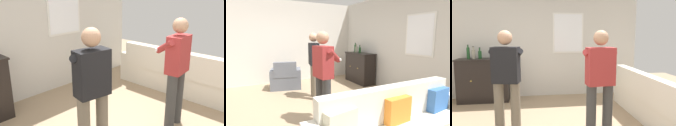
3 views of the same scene
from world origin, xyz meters
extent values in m
cube|color=beige|center=(0.00, 2.66, 1.40)|extent=(5.20, 0.12, 2.80)
cube|color=silver|center=(0.77, 2.60, 1.63)|extent=(0.79, 0.02, 1.02)
cube|color=white|center=(0.77, 2.59, 1.63)|extent=(0.71, 0.03, 0.94)
cube|color=silver|center=(2.07, 0.64, 0.21)|extent=(0.55, 2.27, 0.42)
cube|color=silver|center=(1.87, 0.64, 0.66)|extent=(0.18, 2.27, 0.48)
cube|color=silver|center=(2.07, 1.86, 0.32)|extent=(0.55, 0.18, 0.64)
cube|color=#386BB7|center=(2.00, 1.53, 0.60)|extent=(0.17, 0.41, 0.36)
cube|color=orange|center=(2.00, 0.64, 0.60)|extent=(0.16, 0.41, 0.36)
cube|color=beige|center=(2.00, -0.24, 0.60)|extent=(0.21, 0.42, 0.36)
cylinder|color=#6B6051|center=(-0.41, 0.34, 0.44)|extent=(0.15, 0.15, 0.88)
cube|color=black|center=(-0.54, 0.37, 1.16)|extent=(0.43, 0.29, 0.55)
sphere|color=tan|center=(-0.54, 0.37, 1.57)|extent=(0.22, 0.22, 0.22)
cylinder|color=black|center=(-0.63, 0.55, 1.27)|extent=(0.38, 0.37, 0.29)
cylinder|color=black|center=(-0.40, 0.50, 1.27)|extent=(0.27, 0.43, 0.29)
cube|color=white|center=(-0.48, 0.68, 1.18)|extent=(0.15, 0.07, 0.04)
cylinder|color=#383838|center=(0.71, 0.02, 0.44)|extent=(0.15, 0.15, 0.88)
cylinder|color=#383838|center=(0.97, 0.05, 0.44)|extent=(0.15, 0.15, 0.88)
cube|color=#9E2D2D|center=(0.84, 0.03, 1.16)|extent=(0.42, 0.25, 0.55)
sphere|color=tan|center=(0.84, 0.03, 1.57)|extent=(0.22, 0.22, 0.22)
cylinder|color=#9E2D2D|center=(0.71, 0.18, 1.27)|extent=(0.30, 0.42, 0.29)
cylinder|color=#9E2D2D|center=(0.94, 0.20, 1.27)|extent=(0.35, 0.39, 0.29)
cube|color=white|center=(0.82, 0.35, 1.18)|extent=(0.15, 0.05, 0.04)
camera|label=1|loc=(-2.35, -1.61, 2.13)|focal=40.00mm
camera|label=2|loc=(3.62, -1.13, 1.60)|focal=28.00mm
camera|label=3|loc=(-0.11, -3.00, 1.65)|focal=35.00mm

